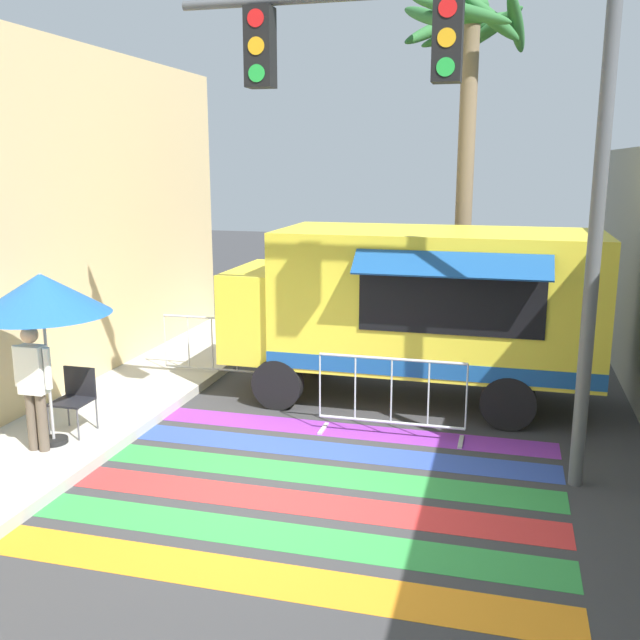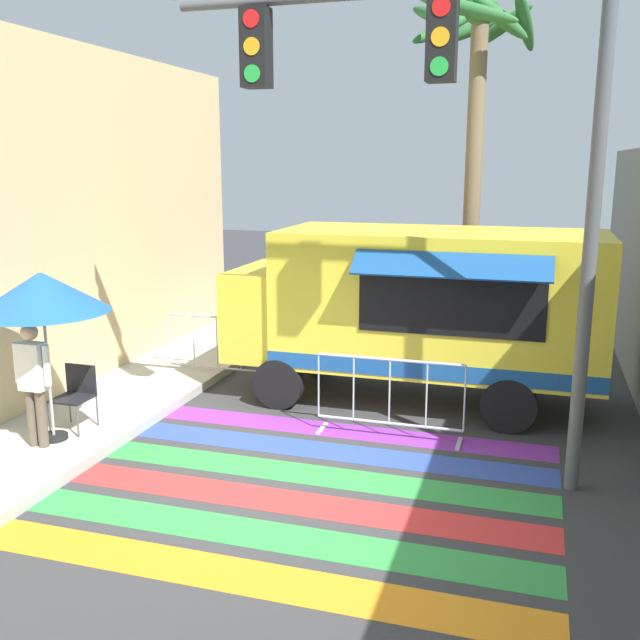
{
  "view_description": "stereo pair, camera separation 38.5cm",
  "coord_description": "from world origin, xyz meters",
  "px_view_note": "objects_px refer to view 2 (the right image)",
  "views": [
    {
      "loc": [
        2.38,
        -7.39,
        3.74
      ],
      "look_at": [
        -0.21,
        2.39,
        1.5
      ],
      "focal_mm": 40.0,
      "sensor_mm": 36.0,
      "label": 1
    },
    {
      "loc": [
        2.75,
        -7.29,
        3.74
      ],
      "look_at": [
        -0.21,
        2.39,
        1.5
      ],
      "focal_mm": 40.0,
      "sensor_mm": 36.0,
      "label": 2
    }
  ],
  "objects_px": {
    "palm_tree": "(475,94)",
    "folding_chair": "(76,391)",
    "traffic_signal_pole": "(444,109)",
    "barricade_side": "(217,348)",
    "food_truck": "(411,302)",
    "vendor_person": "(33,378)",
    "patio_umbrella": "(42,293)",
    "barricade_front": "(389,398)"
  },
  "relations": [
    {
      "from": "palm_tree",
      "to": "folding_chair",
      "type": "bearing_deg",
      "value": -129.27
    },
    {
      "from": "traffic_signal_pole",
      "to": "palm_tree",
      "type": "relative_size",
      "value": 0.89
    },
    {
      "from": "folding_chair",
      "to": "barricade_side",
      "type": "height_order",
      "value": "barricade_side"
    },
    {
      "from": "folding_chair",
      "to": "palm_tree",
      "type": "bearing_deg",
      "value": 32.61
    },
    {
      "from": "food_truck",
      "to": "palm_tree",
      "type": "height_order",
      "value": "palm_tree"
    },
    {
      "from": "vendor_person",
      "to": "palm_tree",
      "type": "xyz_separation_m",
      "value": [
        4.77,
        6.46,
        3.89
      ]
    },
    {
      "from": "patio_umbrella",
      "to": "barricade_front",
      "type": "height_order",
      "value": "patio_umbrella"
    },
    {
      "from": "barricade_side",
      "to": "patio_umbrella",
      "type": "bearing_deg",
      "value": -101.84
    },
    {
      "from": "food_truck",
      "to": "vendor_person",
      "type": "bearing_deg",
      "value": -138.79
    },
    {
      "from": "food_truck",
      "to": "barricade_side",
      "type": "distance_m",
      "value": 3.56
    },
    {
      "from": "patio_umbrella",
      "to": "palm_tree",
      "type": "xyz_separation_m",
      "value": [
        4.73,
        6.21,
        2.83
      ]
    },
    {
      "from": "food_truck",
      "to": "traffic_signal_pole",
      "type": "bearing_deg",
      "value": -73.99
    },
    {
      "from": "folding_chair",
      "to": "barricade_side",
      "type": "bearing_deg",
      "value": 59.05
    },
    {
      "from": "patio_umbrella",
      "to": "palm_tree",
      "type": "distance_m",
      "value": 8.31
    },
    {
      "from": "food_truck",
      "to": "vendor_person",
      "type": "distance_m",
      "value": 5.59
    },
    {
      "from": "patio_umbrella",
      "to": "folding_chair",
      "type": "bearing_deg",
      "value": 84.61
    },
    {
      "from": "traffic_signal_pole",
      "to": "palm_tree",
      "type": "height_order",
      "value": "palm_tree"
    },
    {
      "from": "patio_umbrella",
      "to": "vendor_person",
      "type": "height_order",
      "value": "patio_umbrella"
    },
    {
      "from": "traffic_signal_pole",
      "to": "barricade_side",
      "type": "xyz_separation_m",
      "value": [
        -4.17,
        2.76,
        -3.76
      ]
    },
    {
      "from": "traffic_signal_pole",
      "to": "patio_umbrella",
      "type": "distance_m",
      "value": 5.43
    },
    {
      "from": "folding_chair",
      "to": "barricade_front",
      "type": "xyz_separation_m",
      "value": [
        4.13,
        1.24,
        -0.1
      ]
    },
    {
      "from": "patio_umbrella",
      "to": "barricade_side",
      "type": "bearing_deg",
      "value": 78.16
    },
    {
      "from": "vendor_person",
      "to": "palm_tree",
      "type": "bearing_deg",
      "value": 46.64
    },
    {
      "from": "folding_chair",
      "to": "palm_tree",
      "type": "distance_m",
      "value": 8.56
    },
    {
      "from": "patio_umbrella",
      "to": "palm_tree",
      "type": "bearing_deg",
      "value": 52.7
    },
    {
      "from": "patio_umbrella",
      "to": "palm_tree",
      "type": "relative_size",
      "value": 0.34
    },
    {
      "from": "barricade_front",
      "to": "food_truck",
      "type": "bearing_deg",
      "value": 90.91
    },
    {
      "from": "barricade_side",
      "to": "palm_tree",
      "type": "relative_size",
      "value": 0.27
    },
    {
      "from": "food_truck",
      "to": "barricade_front",
      "type": "xyz_separation_m",
      "value": [
        0.03,
        -1.69,
        -1.03
      ]
    },
    {
      "from": "food_truck",
      "to": "folding_chair",
      "type": "distance_m",
      "value": 5.13
    },
    {
      "from": "traffic_signal_pole",
      "to": "palm_tree",
      "type": "xyz_separation_m",
      "value": [
        -0.17,
        5.45,
        0.64
      ]
    },
    {
      "from": "food_truck",
      "to": "patio_umbrella",
      "type": "relative_size",
      "value": 2.56
    },
    {
      "from": "patio_umbrella",
      "to": "palm_tree",
      "type": "height_order",
      "value": "palm_tree"
    },
    {
      "from": "food_truck",
      "to": "folding_chair",
      "type": "xyz_separation_m",
      "value": [
        -4.1,
        -2.94,
        -0.93
      ]
    },
    {
      "from": "patio_umbrella",
      "to": "barricade_side",
      "type": "xyz_separation_m",
      "value": [
        0.74,
        3.53,
        -1.56
      ]
    },
    {
      "from": "patio_umbrella",
      "to": "folding_chair",
      "type": "distance_m",
      "value": 1.53
    },
    {
      "from": "patio_umbrella",
      "to": "barricade_front",
      "type": "relative_size",
      "value": 1.09
    },
    {
      "from": "patio_umbrella",
      "to": "vendor_person",
      "type": "relative_size",
      "value": 1.38
    },
    {
      "from": "traffic_signal_pole",
      "to": "barricade_side",
      "type": "relative_size",
      "value": 3.27
    },
    {
      "from": "food_truck",
      "to": "palm_tree",
      "type": "relative_size",
      "value": 0.86
    },
    {
      "from": "folding_chair",
      "to": "traffic_signal_pole",
      "type": "bearing_deg",
      "value": -14.71
    },
    {
      "from": "palm_tree",
      "to": "vendor_person",
      "type": "bearing_deg",
      "value": -126.43
    }
  ]
}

